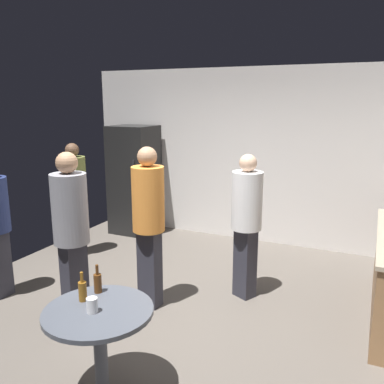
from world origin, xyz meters
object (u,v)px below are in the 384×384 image
Objects in this scene: refrigerator at (134,180)px; person_in_gray_shirt at (71,227)px; foreground_table at (99,322)px; person_in_olive_shirt at (75,191)px; beer_bottle_amber at (83,290)px; person_in_white_shirt at (246,216)px; plastic_cup_white at (92,305)px; person_in_orange_shirt at (149,215)px; beer_bottle_brown at (98,282)px.

refrigerator reaches higher than person_in_gray_shirt.
person_in_olive_shirt is at bearing 133.13° from foreground_table.
beer_bottle_amber is at bearing -30.40° from person_in_gray_shirt.
plastic_cup_white is at bearing 14.05° from person_in_white_shirt.
person_in_gray_shirt is (1.25, -1.52, 0.07)m from person_in_olive_shirt.
person_in_orange_shirt is 1.00× the size of person_in_gray_shirt.
beer_bottle_brown is 1.94m from person_in_white_shirt.
refrigerator is at bearing 125.70° from person_in_gray_shirt.
person_in_gray_shirt reaches higher than foreground_table.
person_in_olive_shirt is 1.97m from person_in_gray_shirt.
person_in_olive_shirt is (-1.96, 2.06, 0.13)m from beer_bottle_brown.
plastic_cup_white is (1.94, -3.61, -0.11)m from refrigerator.
person_in_olive_shirt reaches higher than plastic_cup_white.
refrigerator is at bearing 130.51° from person_in_olive_shirt.
person_in_gray_shirt is (-0.87, 0.81, 0.23)m from plastic_cup_white.
person_in_gray_shirt is at bearing 134.86° from beer_bottle_amber.
refrigerator is 7.83× the size of beer_bottle_amber.
person_in_gray_shirt is at bearing 137.00° from plastic_cup_white.
person_in_olive_shirt is (-2.12, 2.33, 0.16)m from plastic_cup_white.
beer_bottle_amber and beer_bottle_brown have the same top height.
person_in_orange_shirt is at bearing 105.87° from foreground_table.
person_in_white_shirt is 0.94× the size of person_in_gray_shirt.
beer_bottle_amber is (1.77, -3.49, -0.08)m from refrigerator.
person_in_olive_shirt is at bearing 144.25° from person_in_gray_shirt.
refrigerator is 2.86m from person_in_white_shirt.
beer_bottle_amber is 2.09m from person_in_white_shirt.
person_in_olive_shirt is (-0.18, -1.28, 0.05)m from refrigerator.
refrigerator is at bearing 118.78° from foreground_table.
beer_bottle_brown reaches higher than plastic_cup_white.
beer_bottle_brown is (1.79, -3.33, -0.08)m from refrigerator.
foreground_table is 0.49× the size of person_in_olive_shirt.
person_in_orange_shirt is (-0.40, 1.39, 0.40)m from foreground_table.
person_in_orange_shirt is at bearing -54.23° from refrigerator.
person_in_olive_shirt reaches higher than beer_bottle_amber.
person_in_orange_shirt is 1.08× the size of person_in_olive_shirt.
beer_bottle_amber is at bearing -0.22° from person_in_olive_shirt.
person_in_orange_shirt is (-0.38, 1.45, 0.24)m from plastic_cup_white.
beer_bottle_amber is at bearing 162.19° from foreground_table.
refrigerator is 2.99m from person_in_gray_shirt.
plastic_cup_white is (-0.01, -0.05, 0.16)m from foreground_table.
refrigerator is at bearing -94.89° from person_in_white_shirt.
person_in_white_shirt is at bearing 70.65° from beer_bottle_brown.
foreground_table is 2.12m from person_in_white_shirt.
foreground_table is 0.46× the size of person_in_gray_shirt.
foreground_table is at bearing 19.28° from person_in_orange_shirt.
person_in_orange_shirt is (1.56, -2.16, 0.13)m from refrigerator.
foreground_table is 0.17m from plastic_cup_white.
person_in_orange_shirt is 1.08m from person_in_white_shirt.
beer_bottle_brown reaches higher than foreground_table.
foreground_table is at bearing 14.04° from person_in_white_shirt.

